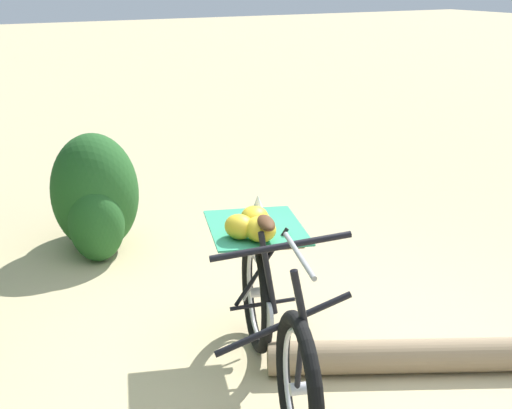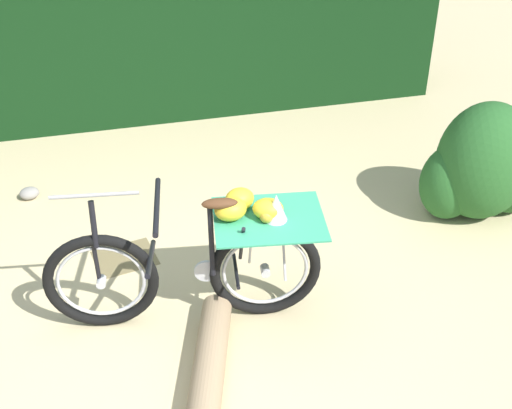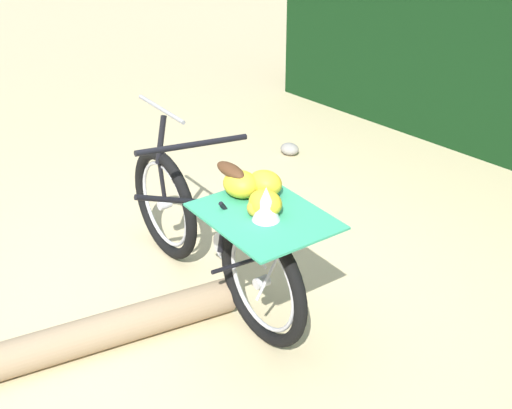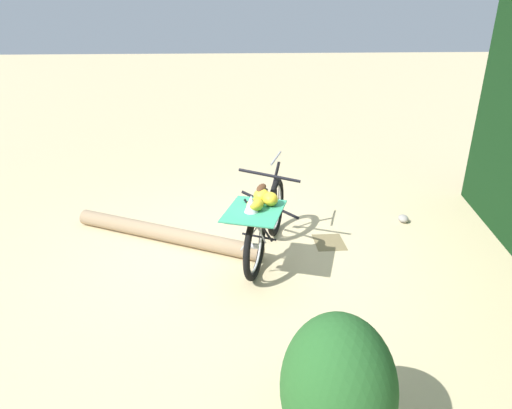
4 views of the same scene
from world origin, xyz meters
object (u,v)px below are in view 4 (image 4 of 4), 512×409
Objects in this scene: fallen_log at (166,234)px; shrub_cluster at (337,397)px; path_stone at (403,219)px; bicycle at (265,220)px.

shrub_cluster is at bearing -154.75° from fallen_log.
path_stone is at bearing -27.86° from shrub_cluster.
path_stone is (0.81, -1.96, -0.43)m from bicycle.
bicycle is 0.70× the size of fallen_log.
fallen_log is 3.15m from path_stone.
bicycle reaches higher than shrub_cluster.
bicycle is at bearing -112.77° from fallen_log.
path_stone is (0.32, -3.14, -0.05)m from fallen_log.
bicycle is 11.03× the size of path_stone.
path_stone is at bearing -84.20° from fallen_log.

